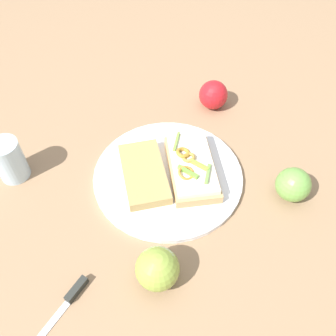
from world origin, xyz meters
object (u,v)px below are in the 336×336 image
at_px(sandwich, 192,166).
at_px(apple_2, 157,269).
at_px(apple_0, 213,95).
at_px(drinking_glass, 9,160).
at_px(apple_1, 293,185).
at_px(knife, 70,298).
at_px(plate, 168,176).
at_px(bread_slice_side, 144,173).

relative_size(sandwich, apple_2, 2.65).
bearing_deg(apple_0, drinking_glass, -136.69).
distance_m(apple_1, knife, 0.46).
bearing_deg(apple_2, sandwich, 90.21).
bearing_deg(drinking_glass, plate, 14.95).
relative_size(bread_slice_side, apple_1, 2.33).
xyz_separation_m(sandwich, apple_0, (-0.00, 0.23, 0.01)).
height_order(apple_0, apple_2, apple_2).
xyz_separation_m(apple_0, drinking_glass, (-0.35, -0.33, 0.01)).
bearing_deg(drinking_glass, apple_1, 11.11).
bearing_deg(knife, bread_slice_side, -172.01).
xyz_separation_m(plate, apple_2, (0.05, -0.22, 0.03)).
bearing_deg(knife, sandwich, 173.57).
height_order(sandwich, apple_0, apple_0).
height_order(sandwich, drinking_glass, drinking_glass).
distance_m(plate, apple_0, 0.25).
xyz_separation_m(plate, bread_slice_side, (-0.05, -0.02, 0.02)).
bearing_deg(sandwich, drinking_glass, -98.24).
distance_m(plate, drinking_glass, 0.32).
relative_size(plate, apple_2, 4.17).
bearing_deg(apple_0, knife, -102.79).
relative_size(bread_slice_side, apple_2, 2.16).
xyz_separation_m(bread_slice_side, apple_0, (0.09, 0.27, 0.01)).
relative_size(apple_0, drinking_glass, 0.76).
bearing_deg(sandwich, apple_2, -24.20).
height_order(plate, drinking_glass, drinking_glass).
xyz_separation_m(sandwich, knife, (-0.13, -0.31, -0.02)).
height_order(apple_1, knife, apple_1).
relative_size(apple_1, drinking_glass, 0.75).
height_order(plate, apple_0, apple_0).
bearing_deg(apple_0, plate, -99.35).
relative_size(drinking_glass, knife, 0.80).
relative_size(apple_1, knife, 0.60).
distance_m(sandwich, knife, 0.34).
distance_m(plate, apple_2, 0.22).
height_order(plate, bread_slice_side, bread_slice_side).
distance_m(apple_0, knife, 0.56).
height_order(apple_2, knife, apple_2).
xyz_separation_m(drinking_glass, knife, (0.23, -0.21, -0.04)).
bearing_deg(bread_slice_side, apple_2, -4.28).
xyz_separation_m(bread_slice_side, knife, (-0.04, -0.27, -0.02)).
bearing_deg(apple_1, drinking_glass, -168.89).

